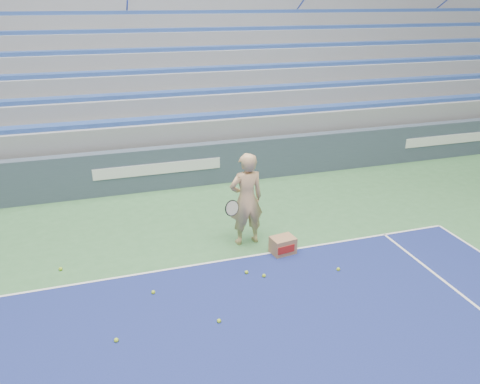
% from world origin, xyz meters
% --- Properties ---
extents(sponsor_barrier, '(30.00, 0.32, 1.10)m').
position_xyz_m(sponsor_barrier, '(0.00, 15.88, 0.55)').
color(sponsor_barrier, '#3A4758').
rests_on(sponsor_barrier, ground).
extents(bleachers, '(31.00, 9.15, 7.30)m').
position_xyz_m(bleachers, '(0.00, 21.60, 2.36)').
color(bleachers, gray).
rests_on(bleachers, ground).
extents(tennis_player, '(0.97, 0.87, 1.89)m').
position_xyz_m(tennis_player, '(1.26, 12.46, 0.95)').
color(tennis_player, tan).
rests_on(tennis_player, ground).
extents(ball_box, '(0.49, 0.40, 0.34)m').
position_xyz_m(ball_box, '(1.80, 11.83, 0.17)').
color(ball_box, '#9F724D').
rests_on(ball_box, ground).
extents(tennis_ball_0, '(0.07, 0.07, 0.07)m').
position_xyz_m(tennis_ball_0, '(0.90, 11.33, 0.03)').
color(tennis_ball_0, '#A9D32B').
rests_on(tennis_ball_0, ground).
extents(tennis_ball_1, '(0.07, 0.07, 0.07)m').
position_xyz_m(tennis_ball_1, '(-2.28, 12.45, 0.03)').
color(tennis_ball_1, '#A9D32B').
rests_on(tennis_ball_1, ground).
extents(tennis_ball_2, '(0.07, 0.07, 0.07)m').
position_xyz_m(tennis_ball_2, '(2.52, 10.93, 0.03)').
color(tennis_ball_2, '#A9D32B').
rests_on(tennis_ball_2, ground).
extents(tennis_ball_3, '(0.07, 0.07, 0.07)m').
position_xyz_m(tennis_ball_3, '(-1.45, 10.18, 0.03)').
color(tennis_ball_3, '#A9D32B').
rests_on(tennis_ball_3, ground).
extents(tennis_ball_4, '(0.07, 0.07, 0.07)m').
position_xyz_m(tennis_ball_4, '(1.16, 11.13, 0.03)').
color(tennis_ball_4, '#A9D32B').
rests_on(tennis_ball_4, ground).
extents(tennis_ball_5, '(0.07, 0.07, 0.07)m').
position_xyz_m(tennis_ball_5, '(-0.78, 11.21, 0.03)').
color(tennis_ball_5, '#A9D32B').
rests_on(tennis_ball_5, ground).
extents(tennis_ball_6, '(0.07, 0.07, 0.07)m').
position_xyz_m(tennis_ball_6, '(0.08, 10.16, 0.03)').
color(tennis_ball_6, '#A9D32B').
rests_on(tennis_ball_6, ground).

